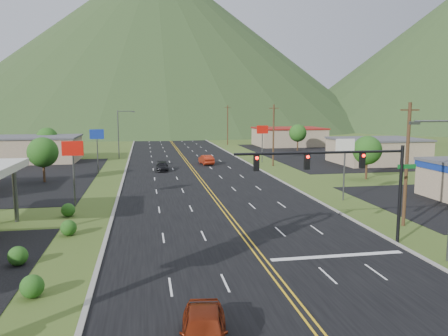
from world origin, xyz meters
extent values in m
cylinder|color=black|center=(10.50, 14.00, 3.50)|extent=(0.24, 0.24, 7.00)
cylinder|color=black|center=(4.50, 14.00, 6.60)|extent=(12.00, 0.18, 0.18)
cube|color=#0C591E|center=(10.90, 14.00, 5.50)|extent=(1.40, 0.06, 0.30)
cube|color=black|center=(7.50, 14.00, 6.00)|extent=(0.35, 0.28, 1.05)
sphere|color=#FF0C05|center=(7.50, 13.82, 6.35)|extent=(0.22, 0.22, 0.22)
cube|color=black|center=(3.50, 14.00, 6.00)|extent=(0.35, 0.28, 1.05)
sphere|color=#FF0C05|center=(3.50, 13.82, 6.35)|extent=(0.22, 0.22, 0.22)
cube|color=black|center=(0.00, 14.00, 6.00)|extent=(0.35, 0.28, 1.05)
sphere|color=#FF0C05|center=(0.00, 13.82, 6.35)|extent=(0.22, 0.22, 0.22)
cylinder|color=#59595E|center=(10.06, 10.00, 8.80)|extent=(2.88, 0.12, 0.12)
cube|color=#59595E|center=(8.62, 10.00, 8.70)|extent=(0.60, 0.25, 0.18)
cylinder|color=#59595E|center=(-12.00, 70.00, 4.50)|extent=(0.20, 0.20, 9.00)
cylinder|color=#59595E|center=(-10.56, 70.00, 8.80)|extent=(2.88, 0.12, 0.12)
cube|color=#59595E|center=(-9.12, 70.00, 8.70)|extent=(0.60, 0.25, 0.18)
cylinder|color=#59595E|center=(-18.00, 25.00, 2.50)|extent=(0.36, 0.36, 5.00)
cube|color=tan|center=(-28.00, 68.00, 2.10)|extent=(18.00, 11.00, 4.20)
cube|color=#4C4C51|center=(-28.00, 68.00, 4.35)|extent=(18.40, 11.40, 0.30)
cube|color=tan|center=(32.00, 55.00, 2.00)|extent=(14.00, 11.00, 4.00)
cube|color=#4C4C51|center=(32.00, 55.00, 4.15)|extent=(14.40, 11.40, 0.30)
cube|color=tan|center=(28.00, 90.00, 2.10)|extent=(16.00, 12.00, 4.20)
cube|color=maroon|center=(28.00, 90.00, 4.35)|extent=(16.40, 12.40, 0.30)
cylinder|color=#59595E|center=(-14.00, 30.00, 2.50)|extent=(0.16, 0.16, 5.00)
cube|color=red|center=(-14.00, 30.00, 5.70)|extent=(2.00, 0.18, 1.40)
cylinder|color=#59595E|center=(-14.00, 52.00, 2.50)|extent=(0.16, 0.16, 5.00)
cube|color=navy|center=(-14.00, 52.00, 5.70)|extent=(2.00, 0.18, 1.40)
cylinder|color=#59595E|center=(13.00, 28.00, 2.50)|extent=(0.16, 0.16, 5.00)
cube|color=white|center=(13.00, 28.00, 5.70)|extent=(2.00, 0.18, 1.40)
cylinder|color=#59595E|center=(13.00, 60.00, 2.50)|extent=(0.16, 0.16, 5.00)
cube|color=red|center=(13.00, 60.00, 5.70)|extent=(2.00, 0.18, 1.40)
cylinder|color=#382314|center=(-20.00, 45.00, 1.50)|extent=(0.30, 0.30, 3.00)
sphere|color=#265017|center=(-20.00, 45.00, 3.90)|extent=(3.84, 3.84, 3.84)
cylinder|color=#382314|center=(-25.00, 72.00, 1.50)|extent=(0.30, 0.30, 3.00)
sphere|color=#265017|center=(-25.00, 72.00, 3.90)|extent=(3.84, 3.84, 3.84)
cylinder|color=#382314|center=(22.00, 40.00, 1.50)|extent=(0.30, 0.30, 3.00)
sphere|color=#265017|center=(22.00, 40.00, 3.90)|extent=(3.84, 3.84, 3.84)
cylinder|color=#382314|center=(26.00, 78.00, 1.50)|extent=(0.30, 0.30, 3.00)
sphere|color=#265017|center=(26.00, 78.00, 3.90)|extent=(3.84, 3.84, 3.84)
cylinder|color=#382314|center=(13.50, 18.00, 5.00)|extent=(0.28, 0.28, 10.00)
cube|color=#382314|center=(13.50, 18.00, 9.40)|extent=(1.60, 0.12, 0.12)
cylinder|color=#382314|center=(13.50, 55.00, 5.00)|extent=(0.28, 0.28, 10.00)
cube|color=#382314|center=(13.50, 55.00, 9.40)|extent=(1.60, 0.12, 0.12)
cylinder|color=#382314|center=(13.50, 95.00, 5.00)|extent=(0.28, 0.28, 10.00)
cube|color=#382314|center=(13.50, 95.00, 9.40)|extent=(1.60, 0.12, 0.12)
cylinder|color=#382314|center=(13.50, 135.00, 5.00)|extent=(0.28, 0.28, 10.00)
cube|color=#382314|center=(13.50, 135.00, 9.40)|extent=(1.60, 0.12, 0.12)
cone|color=#1D3015|center=(0.00, 220.00, 42.50)|extent=(220.00, 220.00, 85.00)
imported|color=maroon|center=(-5.05, 2.59, 0.79)|extent=(2.47, 4.85, 1.58)
imported|color=black|center=(-4.67, 52.42, 0.64)|extent=(1.89, 4.42, 1.27)
imported|color=#9B2510|center=(2.93, 58.64, 0.79)|extent=(2.18, 4.94, 1.58)
camera|label=1|loc=(-7.16, -13.53, 9.67)|focal=35.00mm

